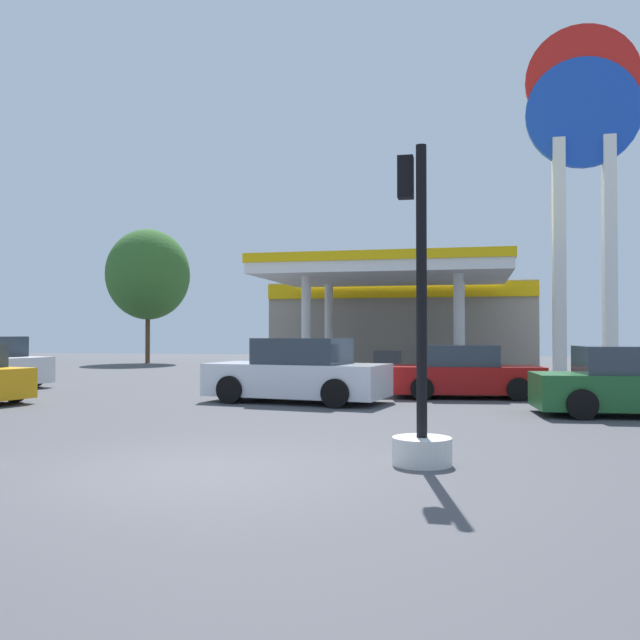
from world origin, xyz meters
TOP-DOWN VIEW (x-y plane):
  - ground_plane at (0.00, 0.00)m, footprint 90.00×90.00m
  - gas_station at (0.48, 21.89)m, footprint 10.90×13.23m
  - station_pole_sign at (7.07, 16.35)m, footprint 3.75×0.56m
  - car_2 at (6.66, 7.38)m, footprint 4.19×2.13m
  - car_3 at (-0.87, 8.61)m, footprint 4.71×2.59m
  - car_4 at (3.20, 10.73)m, footprint 4.10×2.16m
  - traffic_signal_1 at (2.72, 1.09)m, footprint 0.78×0.78m
  - tree_0 at (-14.89, 28.45)m, footprint 4.79×4.79m
  - tree_1 at (1.00, 29.62)m, footprint 3.39×3.39m

SIDE VIEW (x-z plane):
  - ground_plane at x=0.00m, z-range 0.00..0.00m
  - car_4 at x=3.20m, z-range -0.07..1.34m
  - car_2 at x=6.66m, z-range -0.07..1.38m
  - car_3 at x=-0.87m, z-range -0.08..1.52m
  - traffic_signal_1 at x=2.72m, z-range -1.06..3.14m
  - gas_station at x=0.48m, z-range 0.02..4.29m
  - tree_1 at x=1.00m, z-range 0.97..6.63m
  - tree_0 at x=-14.89m, z-range 1.25..8.97m
  - station_pole_sign at x=7.07m, z-range 1.59..13.74m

